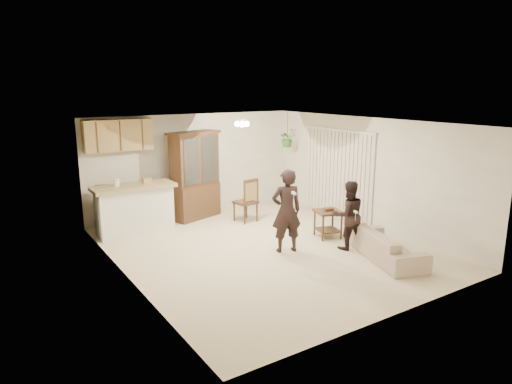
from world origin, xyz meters
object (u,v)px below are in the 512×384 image
chair_hutch_left (147,212)px  china_hutch (195,176)px  side_table (328,223)px  chair_bar (107,220)px  sofa (387,240)px  child (348,216)px  adult (286,207)px  chair_hutch_right (246,209)px

chair_hutch_left → china_hutch: bearing=23.1°
china_hutch → side_table: china_hutch is taller
chair_bar → sofa: bearing=-33.1°
child → chair_hutch_left: 4.70m
adult → china_hutch: 3.14m
sofa → chair_hutch_right: 3.65m
sofa → china_hutch: 4.85m
sofa → child: bearing=33.7°
side_table → sofa: bearing=-87.2°
china_hutch → sofa: bearing=-85.9°
adult → child: 1.26m
chair_hutch_left → adult: bearing=-33.5°
sofa → adult: 1.98m
sofa → chair_bar: (-3.96, 4.44, -0.07)m
sofa → side_table: (-0.08, 1.55, -0.06)m
adult → child: bearing=171.2°
sofa → child: 0.90m
child → chair_hutch_left: size_ratio=1.35×
side_table → chair_hutch_right: (-0.85, 1.97, -0.00)m
sofa → adult: adult is taller
adult → chair_hutch_left: (-1.65, 3.25, -0.62)m
adult → china_hutch: (-0.45, 3.11, 0.15)m
sofa → side_table: 1.56m
china_hutch → chair_bar: bearing=162.7°
chair_hutch_right → side_table: bearing=104.4°
chair_bar → chair_hutch_right: size_ratio=0.99×
adult → chair_hutch_right: size_ratio=1.70×
child → side_table: child is taller
sofa → chair_hutch_left: bearing=51.6°
child → china_hutch: china_hutch is taller
child → chair_bar: (-3.74, 3.62, -0.38)m
sofa → chair_hutch_left: (-2.99, 4.60, -0.08)m
chair_hutch_left → sofa: bearing=-27.4°
chair_hutch_left → child: bearing=-24.2°
china_hutch → adult: bearing=-99.5°
adult → chair_hutch_right: adult is taller
chair_hutch_left → chair_hutch_right: (2.06, -1.07, 0.02)m
child → side_table: 0.84m
sofa → chair_hutch_left: size_ratio=1.87×
sofa → chair_bar: bearing=60.3°
child → chair_bar: bearing=-24.3°
side_table → chair_hutch_left: 4.21m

